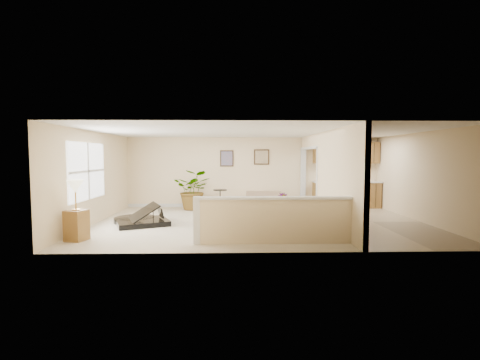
{
  "coord_description": "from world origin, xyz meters",
  "views": [
    {
      "loc": [
        -0.76,
        -9.49,
        1.84
      ],
      "look_at": [
        -0.54,
        0.4,
        1.15
      ],
      "focal_mm": 26.0,
      "sensor_mm": 36.0,
      "label": 1
    }
  ],
  "objects_px": {
    "piano_bench": "(209,215)",
    "loveseat": "(260,200)",
    "small_plant": "(283,203)",
    "piano": "(142,205)",
    "palm_plant": "(194,190)",
    "lamp_stand": "(76,215)",
    "accent_table": "(220,197)"
  },
  "relations": [
    {
      "from": "accent_table",
      "to": "small_plant",
      "type": "xyz_separation_m",
      "value": [
        2.11,
        -0.41,
        -0.18
      ]
    },
    {
      "from": "accent_table",
      "to": "small_plant",
      "type": "relative_size",
      "value": 1.14
    },
    {
      "from": "piano",
      "to": "loveseat",
      "type": "xyz_separation_m",
      "value": [
        3.44,
        2.81,
        -0.23
      ]
    },
    {
      "from": "lamp_stand",
      "to": "palm_plant",
      "type": "bearing_deg",
      "value": 64.47
    },
    {
      "from": "palm_plant",
      "to": "lamp_stand",
      "type": "distance_m",
      "value": 4.81
    },
    {
      "from": "piano_bench",
      "to": "loveseat",
      "type": "height_order",
      "value": "loveseat"
    },
    {
      "from": "small_plant",
      "to": "loveseat",
      "type": "bearing_deg",
      "value": 135.6
    },
    {
      "from": "accent_table",
      "to": "lamp_stand",
      "type": "height_order",
      "value": "lamp_stand"
    },
    {
      "from": "small_plant",
      "to": "piano_bench",
      "type": "bearing_deg",
      "value": -136.67
    },
    {
      "from": "piano_bench",
      "to": "loveseat",
      "type": "xyz_separation_m",
      "value": [
        1.63,
        2.89,
        0.05
      ]
    },
    {
      "from": "accent_table",
      "to": "lamp_stand",
      "type": "bearing_deg",
      "value": -124.28
    },
    {
      "from": "piano",
      "to": "loveseat",
      "type": "bearing_deg",
      "value": 16.05
    },
    {
      "from": "accent_table",
      "to": "small_plant",
      "type": "bearing_deg",
      "value": -10.94
    },
    {
      "from": "accent_table",
      "to": "lamp_stand",
      "type": "xyz_separation_m",
      "value": [
        -2.98,
        -4.37,
        0.12
      ]
    },
    {
      "from": "palm_plant",
      "to": "small_plant",
      "type": "distance_m",
      "value": 3.07
    },
    {
      "from": "piano_bench",
      "to": "small_plant",
      "type": "xyz_separation_m",
      "value": [
        2.33,
        2.2,
        0.01
      ]
    },
    {
      "from": "loveseat",
      "to": "piano",
      "type": "bearing_deg",
      "value": -124.57
    },
    {
      "from": "accent_table",
      "to": "loveseat",
      "type": "bearing_deg",
      "value": 11.16
    },
    {
      "from": "loveseat",
      "to": "small_plant",
      "type": "distance_m",
      "value": 0.98
    },
    {
      "from": "accent_table",
      "to": "palm_plant",
      "type": "bearing_deg",
      "value": -178.06
    },
    {
      "from": "palm_plant",
      "to": "small_plant",
      "type": "height_order",
      "value": "palm_plant"
    },
    {
      "from": "palm_plant",
      "to": "small_plant",
      "type": "bearing_deg",
      "value": -7.14
    },
    {
      "from": "small_plant",
      "to": "palm_plant",
      "type": "bearing_deg",
      "value": 172.86
    },
    {
      "from": "small_plant",
      "to": "lamp_stand",
      "type": "relative_size",
      "value": 0.45
    },
    {
      "from": "small_plant",
      "to": "lamp_stand",
      "type": "bearing_deg",
      "value": -142.11
    },
    {
      "from": "piano",
      "to": "small_plant",
      "type": "relative_size",
      "value": 3.1
    },
    {
      "from": "piano",
      "to": "loveseat",
      "type": "height_order",
      "value": "piano"
    },
    {
      "from": "lamp_stand",
      "to": "piano",
      "type": "bearing_deg",
      "value": 62.63
    },
    {
      "from": "loveseat",
      "to": "accent_table",
      "type": "distance_m",
      "value": 1.44
    },
    {
      "from": "palm_plant",
      "to": "small_plant",
      "type": "relative_size",
      "value": 2.32
    },
    {
      "from": "accent_table",
      "to": "palm_plant",
      "type": "relative_size",
      "value": 0.49
    },
    {
      "from": "loveseat",
      "to": "small_plant",
      "type": "bearing_deg",
      "value": -28.26
    }
  ]
}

